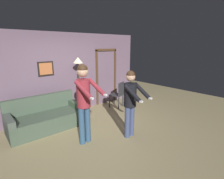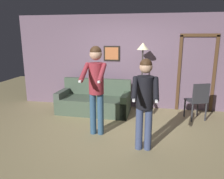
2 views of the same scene
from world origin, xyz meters
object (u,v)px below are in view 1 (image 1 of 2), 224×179
object	(u,v)px
torchiere_lamp	(78,68)
person_standing_left	(84,96)
dining_chair_distant	(118,93)
person_standing_right	(131,98)
couch	(46,119)

from	to	relation	value
torchiere_lamp	person_standing_left	world-z (taller)	torchiere_lamp
dining_chair_distant	person_standing_right	bearing A→B (deg)	-126.04
couch	torchiere_lamp	xyz separation A→B (m)	(1.25, 0.27, 1.24)
person_standing_right	torchiere_lamp	bearing A→B (deg)	93.76
couch	person_standing_right	distance (m)	2.39
person_standing_left	person_standing_right	bearing A→B (deg)	-26.08
couch	person_standing_left	world-z (taller)	person_standing_left
person_standing_right	person_standing_left	bearing A→B (deg)	153.92
couch	dining_chair_distant	distance (m)	2.64
torchiere_lamp	person_standing_left	size ratio (longest dim) A/B	1.01
dining_chair_distant	couch	bearing A→B (deg)	177.59
torchiere_lamp	dining_chair_distant	size ratio (longest dim) A/B	1.99
couch	person_standing_left	xyz separation A→B (m)	(0.40, -1.33, 0.85)
couch	torchiere_lamp	distance (m)	1.78
person_standing_left	dining_chair_distant	xyz separation A→B (m)	(2.22, 1.22, -0.60)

